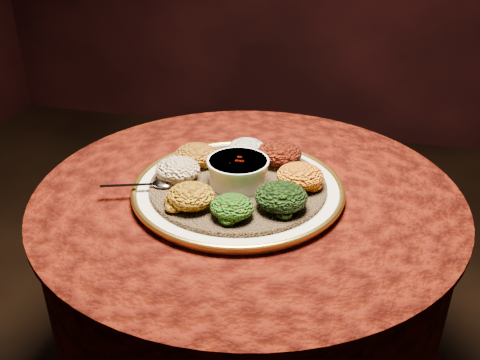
# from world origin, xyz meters

# --- Properties ---
(table) EXTENTS (0.96, 0.96, 0.73)m
(table) POSITION_xyz_m (0.00, 0.00, 0.55)
(table) COLOR black
(table) RESTS_ON ground
(platter) EXTENTS (0.59, 0.59, 0.02)m
(platter) POSITION_xyz_m (-0.02, -0.02, 0.75)
(platter) COLOR white
(platter) RESTS_ON table
(injera) EXTENTS (0.50, 0.50, 0.01)m
(injera) POSITION_xyz_m (-0.02, -0.02, 0.76)
(injera) COLOR brown
(injera) RESTS_ON platter
(stew_bowl) EXTENTS (0.13, 0.13, 0.06)m
(stew_bowl) POSITION_xyz_m (-0.02, -0.02, 0.79)
(stew_bowl) COLOR white
(stew_bowl) RESTS_ON injera
(spoon) EXTENTS (0.15, 0.07, 0.01)m
(spoon) POSITION_xyz_m (-0.18, -0.08, 0.77)
(spoon) COLOR silver
(spoon) RESTS_ON injera
(portion_ayib) EXTENTS (0.09, 0.08, 0.04)m
(portion_ayib) POSITION_xyz_m (-0.03, 0.11, 0.78)
(portion_ayib) COLOR silver
(portion_ayib) RESTS_ON injera
(portion_kitfo) EXTENTS (0.11, 0.10, 0.05)m
(portion_kitfo) POSITION_xyz_m (0.05, 0.09, 0.79)
(portion_kitfo) COLOR black
(portion_kitfo) RESTS_ON injera
(portion_tikil) EXTENTS (0.10, 0.10, 0.05)m
(portion_tikil) POSITION_xyz_m (0.12, -0.00, 0.79)
(portion_tikil) COLOR #BC6A0F
(portion_tikil) RESTS_ON injera
(portion_gomen) EXTENTS (0.11, 0.10, 0.05)m
(portion_gomen) POSITION_xyz_m (0.09, -0.10, 0.79)
(portion_gomen) COLOR black
(portion_gomen) RESTS_ON injera
(portion_mixveg) EXTENTS (0.09, 0.08, 0.04)m
(portion_mixveg) POSITION_xyz_m (0.01, -0.15, 0.78)
(portion_mixveg) COLOR #922E09
(portion_mixveg) RESTS_ON injera
(portion_kik) EXTENTS (0.10, 0.09, 0.05)m
(portion_kik) POSITION_xyz_m (-0.08, -0.14, 0.79)
(portion_kik) COLOR #B68610
(portion_kik) RESTS_ON injera
(portion_timatim) EXTENTS (0.10, 0.10, 0.05)m
(portion_timatim) POSITION_xyz_m (-0.15, -0.04, 0.79)
(portion_timatim) COLOR #730607
(portion_timatim) RESTS_ON injera
(portion_shiro) EXTENTS (0.10, 0.09, 0.05)m
(portion_shiro) POSITION_xyz_m (-0.13, 0.04, 0.79)
(portion_shiro) COLOR #9F5813
(portion_shiro) RESTS_ON injera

